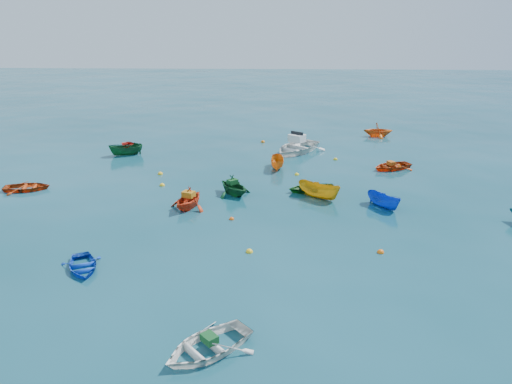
{
  "coord_description": "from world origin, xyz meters",
  "views": [
    {
      "loc": [
        1.08,
        -24.66,
        11.19
      ],
      "look_at": [
        0.0,
        5.0,
        0.4
      ],
      "focal_mm": 35.0,
      "sensor_mm": 36.0,
      "label": 1
    }
  ],
  "objects": [
    {
      "name": "buoy_ye_d",
      "position": [
        -6.48,
        7.12,
        0.0
      ],
      "size": [
        0.36,
        0.36,
        0.36
      ],
      "primitive_type": "sphere",
      "color": "yellow",
      "rests_on": "ground"
    },
    {
      "name": "sampan_blue_far",
      "position": [
        7.78,
        3.73,
        0.0
      ],
      "size": [
        2.22,
        2.57,
        0.96
      ],
      "primitive_type": "imported",
      "rotation": [
        0.0,
        0.0,
        0.62
      ],
      "color": "#0F3DC2",
      "rests_on": "ground"
    },
    {
      "name": "buoy_ye_a",
      "position": [
        -0.05,
        -2.6,
        0.0
      ],
      "size": [
        0.36,
        0.36,
        0.36
      ],
      "primitive_type": "sphere",
      "color": "yellow",
      "rests_on": "ground"
    },
    {
      "name": "buoy_or_b",
      "position": [
        6.41,
        -2.42,
        0.0
      ],
      "size": [
        0.35,
        0.35,
        0.35
      ],
      "primitive_type": "sphere",
      "color": "orange",
      "rests_on": "ground"
    },
    {
      "name": "tarp_green_a",
      "position": [
        -1.07,
        -10.19,
        0.49
      ],
      "size": [
        0.7,
        0.71,
        0.28
      ],
      "primitive_type": "cube",
      "rotation": [
        0.0,
        0.0,
        -0.83
      ],
      "color": "#134D21",
      "rests_on": "dinghy_white_near"
    },
    {
      "name": "buoy_ye_e",
      "position": [
        6.04,
        13.88,
        0.0
      ],
      "size": [
        0.34,
        0.34,
        0.34
      ],
      "primitive_type": "sphere",
      "color": "gold",
      "rests_on": "ground"
    },
    {
      "name": "sampan_green_far",
      "position": [
        -11.06,
        14.61,
        0.0
      ],
      "size": [
        2.91,
        1.95,
        1.05
      ],
      "primitive_type": "imported",
      "rotation": [
        0.0,
        0.0,
        -1.2
      ],
      "color": "#114924",
      "rests_on": "ground"
    },
    {
      "name": "dinghy_blue_sw",
      "position": [
        -7.64,
        -4.59,
        0.0
      ],
      "size": [
        2.79,
        3.14,
        0.54
      ],
      "primitive_type": "imported",
      "rotation": [
        0.0,
        0.0,
        0.44
      ],
      "color": "#0E3EBA",
      "rests_on": "ground"
    },
    {
      "name": "buoy_or_c",
      "position": [
        -1.27,
        1.47,
        0.0
      ],
      "size": [
        0.29,
        0.29,
        0.29
      ],
      "primitive_type": "sphere",
      "color": "#F2560D",
      "rests_on": "ground"
    },
    {
      "name": "dinghy_orange_w",
      "position": [
        -4.0,
        3.15,
        0.0
      ],
      "size": [
        3.1,
        3.3,
        1.39
      ],
      "primitive_type": "imported",
      "rotation": [
        0.0,
        0.0,
        -0.38
      ],
      "color": "red",
      "rests_on": "ground"
    },
    {
      "name": "buoy_ye_c",
      "position": [
        2.79,
        9.85,
        0.0
      ],
      "size": [
        0.32,
        0.32,
        0.32
      ],
      "primitive_type": "sphere",
      "color": "yellow",
      "rests_on": "ground"
    },
    {
      "name": "buoy_or_d",
      "position": [
        10.64,
        12.1,
        0.0
      ],
      "size": [
        0.39,
        0.39,
        0.39
      ],
      "primitive_type": "sphere",
      "color": "orange",
      "rests_on": "ground"
    },
    {
      "name": "sampan_orange_n",
      "position": [
        1.39,
        11.38,
        0.0
      ],
      "size": [
        1.03,
        2.66,
        1.02
      ],
      "primitive_type": "imported",
      "rotation": [
        0.0,
        0.0,
        -0.01
      ],
      "color": "orange",
      "rests_on": "ground"
    },
    {
      "name": "dinghy_red_ne",
      "position": [
        9.99,
        11.6,
        0.0
      ],
      "size": [
        3.79,
        3.39,
        0.65
      ],
      "primitive_type": "imported",
      "rotation": [
        0.0,
        0.0,
        -1.11
      ],
      "color": "#C33C10",
      "rests_on": "ground"
    },
    {
      "name": "buoy_or_e",
      "position": [
        0.1,
        19.32,
        0.0
      ],
      "size": [
        0.38,
        0.38,
        0.38
      ],
      "primitive_type": "sphere",
      "color": "#D6660B",
      "rests_on": "ground"
    },
    {
      "name": "tarp_orange_b",
      "position": [
        9.9,
        11.56,
        0.46
      ],
      "size": [
        0.64,
        0.7,
        0.28
      ],
      "primitive_type": "cube",
      "rotation": [
        0.0,
        0.0,
        -1.11
      ],
      "color": "#B65212",
      "rests_on": "dinghy_red_ne"
    },
    {
      "name": "ground",
      "position": [
        0.0,
        0.0,
        0.0
      ],
      "size": [
        160.0,
        160.0,
        0.0
      ],
      "primitive_type": "plane",
      "color": "#093944",
      "rests_on": "ground"
    },
    {
      "name": "tarp_orange_a",
      "position": [
        -3.98,
        3.19,
        0.87
      ],
      "size": [
        0.85,
        0.76,
        0.34
      ],
      "primitive_type": "cube",
      "rotation": [
        0.0,
        0.0,
        -0.38
      ],
      "color": "#C17313",
      "rests_on": "dinghy_orange_w"
    },
    {
      "name": "tarp_green_b",
      "position": [
        -1.55,
        5.68,
        0.84
      ],
      "size": [
        0.78,
        0.76,
        0.3
      ],
      "primitive_type": "cube",
      "rotation": [
        0.0,
        0.0,
        0.71
      ],
      "color": "#134E1E",
      "rests_on": "dinghy_green_n"
    },
    {
      "name": "sampan_yellow_mid",
      "position": [
        3.99,
        5.15,
        0.0
      ],
      "size": [
        3.09,
        2.65,
        1.16
      ],
      "primitive_type": "imported",
      "rotation": [
        0.0,
        0.0,
        0.95
      ],
      "color": "#C89511",
      "rests_on": "ground"
    },
    {
      "name": "dinghy_red_nw",
      "position": [
        -15.26,
        5.95,
        0.0
      ],
      "size": [
        3.27,
        2.59,
        0.61
      ],
      "primitive_type": "imported",
      "rotation": [
        0.0,
        0.0,
        1.75
      ],
      "color": "#B73A0F",
      "rests_on": "ground"
    },
    {
      "name": "dinghy_red_far",
      "position": [
        -11.3,
        17.0,
        0.0
      ],
      "size": [
        3.11,
        3.2,
        0.54
      ],
      "primitive_type": "imported",
      "rotation": [
        0.0,
        0.0,
        0.7
      ],
      "color": "red",
      "rests_on": "ground"
    },
    {
      "name": "motorboat_white",
      "position": [
        3.02,
        16.15,
        0.0
      ],
      "size": [
        5.9,
        6.24,
        1.65
      ],
      "primitive_type": "imported",
      "rotation": [
        0.0,
        0.0,
        -0.62
      ],
      "color": "silver",
      "rests_on": "ground"
    },
    {
      "name": "dinghy_green_n",
      "position": [
        -1.48,
        5.61,
        0.0
      ],
      "size": [
        3.42,
        3.46,
        1.38
      ],
      "primitive_type": "imported",
      "rotation": [
        0.0,
        0.0,
        0.71
      ],
      "color": "#124D24",
      "rests_on": "ground"
    },
    {
      "name": "dinghy_orange_far",
      "position": [
        10.93,
        21.96,
        0.0
      ],
      "size": [
        2.7,
        2.33,
        1.41
      ],
      "primitive_type": "imported",
      "rotation": [
        0.0,
        0.0,
        1.56
      ],
      "color": "orange",
      "rests_on": "ground"
    },
    {
      "name": "dinghy_white_near",
      "position": [
        -1.14,
        -10.26,
        0.0
      ],
      "size": [
        4.11,
        4.05,
        0.7
      ],
      "primitive_type": "imported",
      "rotation": [
        0.0,
        0.0,
        -0.83
      ],
      "color": "silver",
      "rests_on": "ground"
    },
    {
      "name": "buoy_ye_b",
      "position": [
        -7.15,
        9.63,
        0.0
      ],
      "size": [
        0.37,
        0.37,
        0.37
      ],
      "primitive_type": "sphere",
      "color": "yellow",
      "rests_on": "ground"
    },
    {
      "name": "dinghy_green_e",
      "position": [
        3.61,
        6.37,
        0.0
      ],
      "size": [
        3.51,
        2.85,
        0.64
      ],
      "primitive_type": "imported",
      "rotation": [
        0.0,
        0.0,
        -1.35
      ],
      "color": "#124E17",
      "rests_on": "ground"
    }
  ]
}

